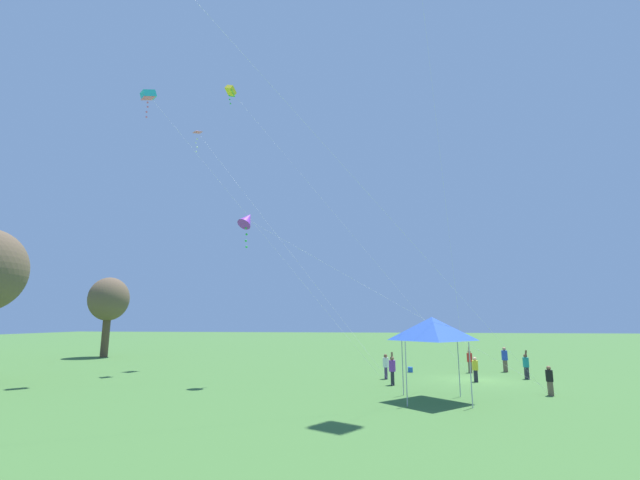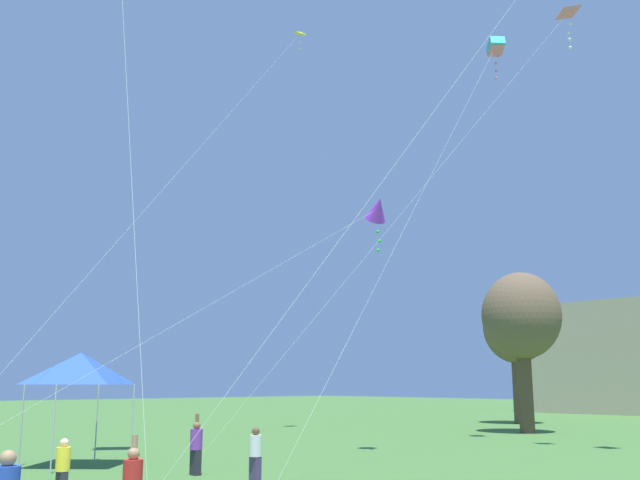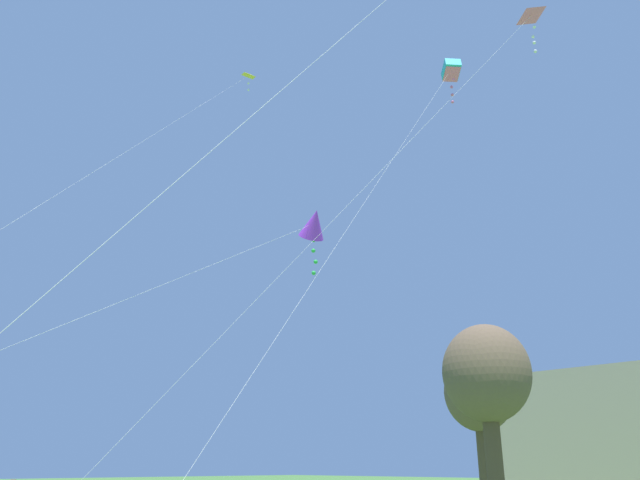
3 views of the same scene
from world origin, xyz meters
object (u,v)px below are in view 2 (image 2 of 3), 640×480
object	(u,v)px
kite_purple_diamond_1	(377,209)
kite_yellow_delta_5	(298,35)
person_yellow_shirt	(63,467)
kite_cyan_box_3	(496,47)
kite_pink_delta_4	(566,17)
person_purple_shirt	(196,445)
festival_tent	(80,369)
person_white_shirt	(255,453)

from	to	relation	value
kite_purple_diamond_1	kite_yellow_delta_5	distance (m)	19.89
person_yellow_shirt	kite_cyan_box_3	distance (m)	30.57
kite_purple_diamond_1	kite_pink_delta_4	size ratio (longest dim) A/B	0.92
person_purple_shirt	festival_tent	bearing A→B (deg)	-85.04
kite_purple_diamond_1	kite_cyan_box_3	distance (m)	13.32
festival_tent	kite_pink_delta_4	distance (m)	26.44
kite_cyan_box_3	person_purple_shirt	bearing A→B (deg)	-92.05
person_purple_shirt	kite_purple_diamond_1	xyz separation A→B (m)	(-0.42, 9.33, 9.58)
festival_tent	kite_purple_diamond_1	world-z (taller)	kite_purple_diamond_1
person_white_shirt	kite_yellow_delta_5	xyz separation A→B (m)	(-15.14, 14.49, 24.56)
kite_purple_diamond_1	person_purple_shirt	bearing A→B (deg)	-87.43
festival_tent	kite_cyan_box_3	bearing A→B (deg)	73.95
festival_tent	kite_yellow_delta_5	distance (m)	28.57
person_white_shirt	person_purple_shirt	xyz separation A→B (m)	(-2.76, -0.34, 0.07)
kite_yellow_delta_5	person_purple_shirt	bearing A→B (deg)	-50.16
festival_tent	person_yellow_shirt	size ratio (longest dim) A/B	2.63
person_yellow_shirt	kite_pink_delta_4	distance (m)	28.73
person_purple_shirt	kite_cyan_box_3	bearing A→B (deg)	162.32
person_yellow_shirt	person_purple_shirt	xyz separation A→B (m)	(-2.08, 5.34, 0.12)
kite_yellow_delta_5	kite_purple_diamond_1	bearing A→B (deg)	-24.70
person_purple_shirt	kite_purple_diamond_1	world-z (taller)	kite_purple_diamond_1
kite_purple_diamond_1	kite_cyan_box_3	world-z (taller)	kite_cyan_box_3
person_yellow_shirt	festival_tent	bearing A→B (deg)	124.50
festival_tent	person_purple_shirt	world-z (taller)	festival_tent
kite_cyan_box_3	kite_purple_diamond_1	bearing A→B (deg)	-97.12
person_white_shirt	festival_tent	bearing A→B (deg)	65.62
person_yellow_shirt	person_white_shirt	size ratio (longest dim) A/B	0.95
person_purple_shirt	person_yellow_shirt	bearing A→B (deg)	5.65
festival_tent	kite_purple_diamond_1	distance (m)	14.03
person_white_shirt	person_purple_shirt	bearing A→B (deg)	56.68
kite_pink_delta_4	kite_purple_diamond_1	bearing A→B (deg)	-132.96
person_white_shirt	kite_pink_delta_4	size ratio (longest dim) A/B	0.08
festival_tent	kite_cyan_box_3	distance (m)	26.79
kite_yellow_delta_5	person_yellow_shirt	bearing A→B (deg)	-54.38
festival_tent	kite_purple_diamond_1	size ratio (longest dim) A/B	0.22
kite_purple_diamond_1	kite_pink_delta_4	distance (m)	12.93
festival_tent	kite_yellow_delta_5	xyz separation A→B (m)	(-7.36, 16.72, 21.97)
kite_pink_delta_4	person_purple_shirt	bearing A→B (deg)	-109.74
kite_cyan_box_3	kite_pink_delta_4	bearing A→B (deg)	-20.18
person_yellow_shirt	kite_yellow_delta_5	distance (m)	34.95
person_purple_shirt	kite_yellow_delta_5	world-z (taller)	kite_yellow_delta_5
kite_pink_delta_4	festival_tent	bearing A→B (deg)	-121.08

